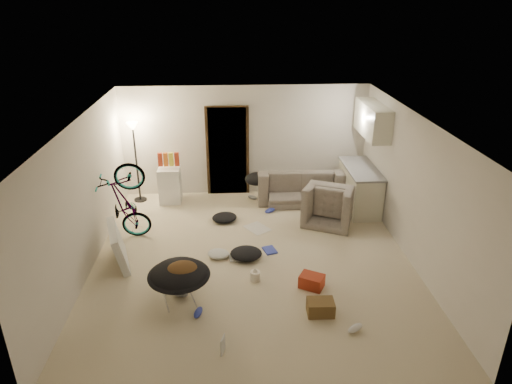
{
  "coord_description": "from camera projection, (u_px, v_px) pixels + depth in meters",
  "views": [
    {
      "loc": [
        -0.35,
        -6.9,
        4.31
      ],
      "look_at": [
        0.1,
        0.6,
        1.03
      ],
      "focal_mm": 32.0,
      "sensor_mm": 36.0,
      "label": 1
    }
  ],
  "objects": [
    {
      "name": "shoe_3",
      "position": [
        180.0,
        294.0,
        7.04
      ],
      "size": [
        0.28,
        0.18,
        0.1
      ],
      "primitive_type": "ellipsoid",
      "rotation": [
        0.0,
        0.0,
        -0.32
      ],
      "color": "slate",
      "rests_on": "floor"
    },
    {
      "name": "floor_lamp",
      "position": [
        135.0,
        145.0,
        9.83
      ],
      "size": [
        0.28,
        0.28,
        1.81
      ],
      "color": "black",
      "rests_on": "floor"
    },
    {
      "name": "hoodie",
      "position": [
        182.0,
        270.0,
        6.68
      ],
      "size": [
        0.57,
        0.51,
        0.22
      ],
      "primitive_type": "ellipsoid",
      "rotation": [
        0.0,
        0.0,
        0.27
      ],
      "color": "#50341B",
      "rests_on": "saucer_chair"
    },
    {
      "name": "drink_case_b",
      "position": [
        312.0,
        281.0,
        7.25
      ],
      "size": [
        0.45,
        0.41,
        0.21
      ],
      "primitive_type": "cube",
      "rotation": [
        0.0,
        0.0,
        -0.51
      ],
      "color": "#A42F18",
      "rests_on": "floor"
    },
    {
      "name": "book_blue",
      "position": [
        270.0,
        250.0,
        8.31
      ],
      "size": [
        0.28,
        0.33,
        0.03
      ],
      "primitive_type": "cube",
      "rotation": [
        0.0,
        0.0,
        0.3
      ],
      "color": "#313EB2",
      "rests_on": "floor"
    },
    {
      "name": "wall_right",
      "position": [
        415.0,
        190.0,
        7.71
      ],
      "size": [
        0.02,
        6.0,
        2.5
      ],
      "primitive_type": "cube",
      "color": "silver",
      "rests_on": "floor"
    },
    {
      "name": "counter_top",
      "position": [
        361.0,
        169.0,
        9.66
      ],
      "size": [
        0.64,
        1.54,
        0.04
      ],
      "primitive_type": "cube",
      "color": "gray",
      "rests_on": "kitchen_counter"
    },
    {
      "name": "mini_fridge",
      "position": [
        170.0,
        185.0,
        10.14
      ],
      "size": [
        0.47,
        0.47,
        0.8
      ],
      "primitive_type": "cube",
      "rotation": [
        0.0,
        0.0,
        -0.0
      ],
      "color": "white",
      "rests_on": "floor"
    },
    {
      "name": "clothes_lump_b",
      "position": [
        224.0,
        217.0,
        9.38
      ],
      "size": [
        0.61,
        0.57,
        0.16
      ],
      "primitive_type": "ellipsoid",
      "rotation": [
        0.0,
        0.0,
        0.27
      ],
      "color": "black",
      "rests_on": "floor"
    },
    {
      "name": "floor",
      "position": [
        252.0,
        259.0,
        8.06
      ],
      "size": [
        5.5,
        6.0,
        0.02
      ],
      "primitive_type": "cube",
      "color": "beige",
      "rests_on": "ground"
    },
    {
      "name": "shoe_0",
      "position": [
        270.0,
        211.0,
        9.74
      ],
      "size": [
        0.27,
        0.22,
        0.1
      ],
      "primitive_type": "ellipsoid",
      "rotation": [
        0.0,
        0.0,
        0.54
      ],
      "color": "#313EB2",
      "rests_on": "floor"
    },
    {
      "name": "door_trim",
      "position": [
        228.0,
        152.0,
        10.32
      ],
      "size": [
        0.97,
        0.04,
        2.1
      ],
      "primitive_type": "cube",
      "color": "#342212",
      "rests_on": "floor"
    },
    {
      "name": "wall_front",
      "position": [
        267.0,
        310.0,
        4.8
      ],
      "size": [
        5.5,
        0.02,
        2.5
      ],
      "primitive_type": "cube",
      "color": "silver",
      "rests_on": "floor"
    },
    {
      "name": "snack_box_2",
      "position": [
        171.0,
        159.0,
        9.9
      ],
      "size": [
        0.1,
        0.07,
        0.3
      ],
      "primitive_type": "cube",
      "rotation": [
        0.0,
        0.0,
        0.02
      ],
      "color": "yellow",
      "rests_on": "mini_fridge"
    },
    {
      "name": "ceiling",
      "position": [
        252.0,
        120.0,
        7.05
      ],
      "size": [
        5.5,
        6.0,
        0.02
      ],
      "primitive_type": "cube",
      "color": "white",
      "rests_on": "wall_back"
    },
    {
      "name": "saucer_chair",
      "position": [
        179.0,
        280.0,
        6.79
      ],
      "size": [
        0.93,
        0.93,
        0.66
      ],
      "color": "silver",
      "rests_on": "floor"
    },
    {
      "name": "sofa",
      "position": [
        300.0,
        189.0,
        10.26
      ],
      "size": [
        1.9,
        0.78,
        0.55
      ],
      "primitive_type": "imported",
      "rotation": [
        0.0,
        0.0,
        3.12
      ],
      "color": "#363D37",
      "rests_on": "floor"
    },
    {
      "name": "shoe_4",
      "position": [
        355.0,
        328.0,
        6.32
      ],
      "size": [
        0.28,
        0.23,
        0.1
      ],
      "primitive_type": "ellipsoid",
      "rotation": [
        0.0,
        0.0,
        0.57
      ],
      "color": "white",
      "rests_on": "floor"
    },
    {
      "name": "snack_box_3",
      "position": [
        177.0,
        159.0,
        9.91
      ],
      "size": [
        0.11,
        0.09,
        0.3
      ],
      "primitive_type": "cube",
      "rotation": [
        0.0,
        0.0,
        0.17
      ],
      "color": "#A42F18",
      "rests_on": "mini_fridge"
    },
    {
      "name": "tv_box",
      "position": [
        118.0,
        246.0,
        7.82
      ],
      "size": [
        0.55,
        1.05,
        0.68
      ],
      "primitive_type": "cube",
      "rotation": [
        0.0,
        -0.21,
        0.29
      ],
      "color": "silver",
      "rests_on": "floor"
    },
    {
      "name": "shoe_2",
      "position": [
        198.0,
        312.0,
        6.64
      ],
      "size": [
        0.17,
        0.27,
        0.09
      ],
      "primitive_type": "ellipsoid",
      "rotation": [
        0.0,
        0.0,
        1.29
      ],
      "color": "#313EB2",
      "rests_on": "floor"
    },
    {
      "name": "book_asset",
      "position": [
        221.0,
        356.0,
        5.88
      ],
      "size": [
        0.28,
        0.24,
        0.02
      ],
      "primitive_type": "imported",
      "rotation": [
        0.0,
        0.0,
        1.26
      ],
      "color": "#A42F18",
      "rests_on": "floor"
    },
    {
      "name": "book_white",
      "position": [
        235.0,
        258.0,
        8.07
      ],
      "size": [
        0.21,
        0.25,
        0.02
      ],
      "primitive_type": "cube",
      "rotation": [
        0.0,
        0.0,
        0.1
      ],
      "color": "silver",
      "rests_on": "floor"
    },
    {
      "name": "sofa_drape",
      "position": [
        257.0,
        179.0,
        10.1
      ],
      "size": [
        0.66,
        0.58,
        0.28
      ],
      "primitive_type": "ellipsoid",
      "rotation": [
        0.0,
        0.0,
        0.25
      ],
      "color": "black",
      "rests_on": "sofa"
    },
    {
      "name": "armchair",
      "position": [
        331.0,
        206.0,
        9.34
      ],
      "size": [
        1.21,
        1.15,
        0.62
      ],
      "primitive_type": "imported",
      "rotation": [
        0.0,
        0.0,
        2.72
      ],
      "color": "#363D37",
      "rests_on": "floor"
    },
    {
      "name": "shoe_1",
      "position": [
        252.0,
        197.0,
        10.38
      ],
      "size": [
        0.25,
        0.22,
        0.09
      ],
      "primitive_type": "ellipsoid",
      "rotation": [
        0.0,
        0.0,
        -0.62
      ],
      "color": "slate",
      "rests_on": "floor"
    },
    {
      "name": "kitchen_counter",
      "position": [
        359.0,
        189.0,
        9.85
      ],
      "size": [
        0.6,
        1.5,
        0.88
      ],
      "primitive_type": "cube",
      "color": "beige",
      "rests_on": "floor"
    },
    {
      "name": "wall_left",
      "position": [
        83.0,
        199.0,
        7.41
      ],
      "size": [
        0.02,
        6.0,
        2.5
      ],
      "primitive_type": "cube",
      "color": "silver",
      "rests_on": "floor"
    },
    {
      "name": "snack_box_0",
      "position": [
        160.0,
        160.0,
        9.89
      ],
      "size": [
        0.11,
        0.08,
        0.3
      ],
      "primitive_type": "cube",
      "rotation": [
        0.0,
        0.0,
        0.13
      ],
      "color": "#A42F18",
      "rests_on": "mini_fridge"
    },
    {
      "name": "clothes_lump_a",
      "position": [
        246.0,
        253.0,
        8.06
      ],
      "size": [
        0.59,
        0.51,
        0.18
      ],
      "primitive_type": "ellipsoid",
      "rotation": [
        0.0,
        0.0,
        -0.05
      ],
      "color": "black",
      "rests_on": "floor"
    },
    {
      "name": "doorway",
      "position": [
        228.0,
        151.0,
        10.35
      ],
      "size": [
        0.85,
        0.1,
        2.04
      ],
      "primitive_type": "cube",
      "color": "black",
      "rests_on": "floor"
    },
    {
      "name": "bicycle",
      "position": [
        127.0,
        219.0,
        8.54
      ],
      "size": [
        1.66,
        0.8,
        0.93
      ],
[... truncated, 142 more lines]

